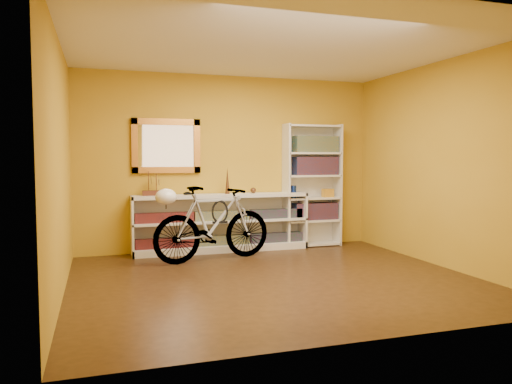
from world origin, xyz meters
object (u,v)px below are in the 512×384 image
object	(u,v)px
console_unit	(222,223)
bookcase	(312,185)
helmet	(166,197)
bicycle	(213,223)

from	to	relation	value
console_unit	bookcase	bearing A→B (deg)	0.98
console_unit	bookcase	size ratio (longest dim) A/B	1.37
console_unit	helmet	world-z (taller)	helmet
bicycle	console_unit	bearing A→B (deg)	-35.86
console_unit	bicycle	world-z (taller)	bicycle
bicycle	helmet	world-z (taller)	bicycle
console_unit	bookcase	distance (m)	1.55
bookcase	helmet	distance (m)	2.49
console_unit	bookcase	xyz separation A→B (m)	(1.46, 0.03, 0.52)
console_unit	bicycle	bearing A→B (deg)	-113.74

